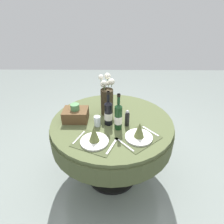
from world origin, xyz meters
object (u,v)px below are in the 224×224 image
(place_setting_left, at_px, (94,138))
(wine_bottle_left, at_px, (108,113))
(flower_vase, at_px, (107,97))
(woven_basket_side_left, at_px, (76,114))
(pepper_mill, at_px, (127,118))
(wine_bottle_centre, at_px, (118,116))
(place_setting_right, at_px, (139,134))
(dining_table, at_px, (112,132))
(tumbler_near_left, at_px, (97,121))

(place_setting_left, bearing_deg, wine_bottle_left, 68.56)
(flower_vase, height_order, woven_basket_side_left, flower_vase)
(place_setting_left, xyz_separation_m, pepper_mill, (0.29, 0.26, 0.03))
(wine_bottle_left, bearing_deg, wine_bottle_centre, -39.18)
(place_setting_right, relative_size, woven_basket_side_left, 1.76)
(wine_bottle_left, bearing_deg, dining_table, 61.38)
(wine_bottle_left, relative_size, wine_bottle_centre, 0.96)
(place_setting_left, relative_size, wine_bottle_left, 1.21)
(place_setting_left, distance_m, wine_bottle_left, 0.31)
(tumbler_near_left, bearing_deg, flower_vase, 71.39)
(wine_bottle_left, bearing_deg, woven_basket_side_left, 167.83)
(place_setting_right, bearing_deg, place_setting_left, -171.02)
(place_setting_left, relative_size, flower_vase, 1.03)
(flower_vase, bearing_deg, wine_bottle_left, -84.49)
(dining_table, relative_size, pepper_mill, 7.44)
(place_setting_left, bearing_deg, wine_bottle_centre, 45.53)
(pepper_mill, distance_m, woven_basket_side_left, 0.51)
(dining_table, bearing_deg, place_setting_left, -112.77)
(place_setting_left, distance_m, flower_vase, 0.53)
(wine_bottle_centre, relative_size, tumbler_near_left, 3.54)
(dining_table, distance_m, pepper_mill, 0.27)
(wine_bottle_centre, bearing_deg, place_setting_left, -134.47)
(place_setting_right, relative_size, flower_vase, 1.07)
(place_setting_right, relative_size, wine_bottle_left, 1.25)
(place_setting_left, relative_size, wine_bottle_centre, 1.17)
(pepper_mill, bearing_deg, woven_basket_side_left, 169.65)
(woven_basket_side_left, bearing_deg, flower_vase, 26.09)
(place_setting_left, bearing_deg, tumbler_near_left, 88.82)
(dining_table, distance_m, tumbler_near_left, 0.25)
(dining_table, relative_size, tumbler_near_left, 12.32)
(dining_table, bearing_deg, wine_bottle_left, -118.62)
(place_setting_left, distance_m, wine_bottle_centre, 0.30)
(flower_vase, height_order, tumbler_near_left, flower_vase)
(place_setting_left, distance_m, place_setting_right, 0.39)
(tumbler_near_left, bearing_deg, place_setting_left, -91.18)
(flower_vase, relative_size, pepper_mill, 2.41)
(dining_table, relative_size, woven_basket_side_left, 5.10)
(wine_bottle_left, xyz_separation_m, pepper_mill, (0.18, -0.02, -0.05))
(place_setting_right, height_order, wine_bottle_left, wine_bottle_left)
(place_setting_left, xyz_separation_m, woven_basket_side_left, (-0.22, 0.35, 0.02))
(wine_bottle_left, distance_m, pepper_mill, 0.19)
(place_setting_right, relative_size, tumbler_near_left, 4.26)
(wine_bottle_centre, bearing_deg, place_setting_right, -39.59)
(place_setting_left, xyz_separation_m, flower_vase, (0.09, 0.50, 0.13))
(tumbler_near_left, height_order, woven_basket_side_left, woven_basket_side_left)
(woven_basket_side_left, bearing_deg, pepper_mill, -10.35)
(tumbler_near_left, bearing_deg, wine_bottle_centre, -12.83)
(wine_bottle_left, bearing_deg, place_setting_right, -39.45)
(dining_table, relative_size, place_setting_left, 2.99)
(flower_vase, distance_m, woven_basket_side_left, 0.36)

